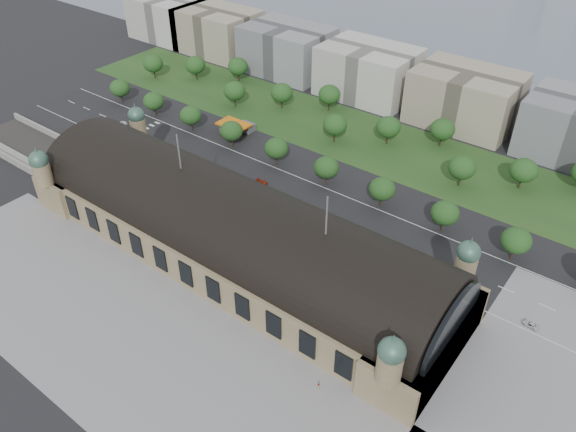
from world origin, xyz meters
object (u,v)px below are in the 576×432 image
Objects in this scene: traffic_car_6 at (530,324)px; parked_car_4 at (224,193)px; traffic_car_0 at (124,123)px; parked_car_2 at (146,159)px; petrol_station at (241,126)px; parked_car_0 at (131,148)px; parked_car_6 at (238,197)px; bus_mid at (300,220)px; parked_car_1 at (167,165)px; traffic_car_4 at (317,211)px; pedestrian_0 at (319,386)px; bus_east at (357,234)px; parked_car_3 at (172,167)px; traffic_car_2 at (188,155)px; traffic_car_3 at (262,182)px; bus_west at (244,184)px; parked_car_5 at (225,199)px.

traffic_car_6 is 112.35m from parked_car_4.
parked_car_2 is (32.64, -15.33, 0.01)m from traffic_car_0.
petrol_station is 48.05m from parked_car_0.
petrol_station is at bearing -97.39° from traffic_car_6.
parked_car_4 is at bearing -56.02° from petrol_station.
traffic_car_6 is at bearing 61.05° from parked_car_6.
parked_car_4 is at bearing 82.65° from traffic_car_0.
petrol_station is 3.00× the size of traffic_car_6.
bus_mid reaches higher than traffic_car_6.
traffic_car_4 is at bearing 78.85° from parked_car_1.
traffic_car_0 is 165.31m from pedestrian_0.
bus_east is at bearing 90.76° from traffic_car_0.
traffic_car_0 is 25.06m from parked_car_0.
bus_east reaches higher than parked_car_6.
bus_east is (82.23, 6.80, 1.03)m from parked_car_3.
traffic_car_2 is 0.37× the size of bus_east.
parked_car_1 is (21.68, 0.00, 0.00)m from parked_car_0.
petrol_station is at bearing 48.29° from traffic_car_3.
petrol_station is at bearing -169.48° from parked_car_4.
traffic_car_6 is 109.68m from bus_west.
traffic_car_0 is 0.83× the size of parked_car_5.
traffic_car_0 is 0.96× the size of traffic_car_2.
pedestrian_0 reaches higher than traffic_car_0.
traffic_car_3 is (37.22, 3.16, 0.07)m from traffic_car_2.
petrol_station is 3.32× the size of parked_car_0.
parked_car_4 is at bearing 167.41° from pedestrian_0.
parked_car_6 is 7.75m from bus_west.
bus_west is 50.41m from bus_east.
bus_mid is 0.90× the size of bus_east.
traffic_car_6 is 154.97m from parked_car_2.
parked_car_3 is at bearing -115.98° from parked_car_4.
pedestrian_0 is (77.23, -49.10, 0.15)m from parked_car_4.
bus_east is (50.41, -0.20, 0.15)m from bus_west.
bus_mid is at bearing -6.36° from traffic_car_4.
traffic_car_0 is at bearing -93.58° from traffic_car_2.
parked_car_1 is 65.39m from bus_mid.
bus_west is (35.12, 7.00, 0.89)m from parked_car_1.
traffic_car_3 is at bearing 157.88° from pedestrian_0.
petrol_station is at bearing 153.55° from parked_car_1.
parked_car_4 is 0.40× the size of bus_west.
parked_car_4 is (28.02, -41.57, -2.20)m from petrol_station.
traffic_car_2 is 36.92m from parked_car_5.
bus_west is (31.82, 7.00, 0.88)m from parked_car_3.
parked_car_1 is 0.45× the size of bus_mid.
bus_mid is at bearing 103.40° from bus_east.
petrol_station is at bearing 63.14° from bus_mid.
bus_west is 6.30× the size of pedestrian_0.
traffic_car_6 is at bearing -99.52° from traffic_car_3.
traffic_car_2 is 38.39m from parked_car_6.
bus_west is at bearing 81.08° from parked_car_1.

